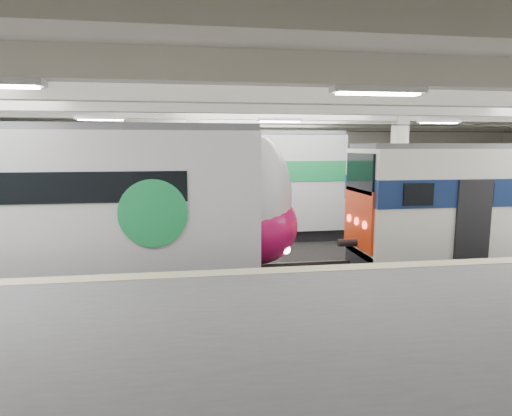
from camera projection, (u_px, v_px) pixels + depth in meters
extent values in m
cube|color=black|center=(291.00, 275.00, 13.65)|extent=(36.00, 24.00, 0.10)
cube|color=silver|center=(293.00, 95.00, 12.85)|extent=(36.00, 24.00, 0.20)
cube|color=beige|center=(249.00, 170.00, 23.04)|extent=(30.00, 0.10, 5.50)
cube|color=#555557|center=(380.00, 354.00, 7.20)|extent=(30.00, 7.00, 1.10)
cube|color=#BEB486|center=(323.00, 268.00, 10.30)|extent=(30.00, 0.50, 0.02)
cube|color=beige|center=(194.00, 181.00, 15.75)|extent=(0.50, 0.50, 5.50)
cube|color=beige|center=(398.00, 179.00, 16.93)|extent=(0.50, 0.50, 5.50)
cube|color=beige|center=(293.00, 106.00, 12.90)|extent=(30.00, 18.00, 0.50)
cube|color=#59544C|center=(291.00, 271.00, 13.63)|extent=(30.00, 1.52, 0.16)
cube|color=#59544C|center=(263.00, 236.00, 19.02)|extent=(30.00, 1.52, 0.16)
cylinder|color=black|center=(293.00, 124.00, 12.97)|extent=(30.00, 0.03, 0.03)
cylinder|color=black|center=(263.00, 131.00, 18.36)|extent=(30.00, 0.03, 0.03)
cube|color=white|center=(311.00, 111.00, 10.99)|extent=(26.00, 8.40, 0.12)
cube|color=silver|center=(25.00, 202.00, 12.14)|extent=(13.15, 2.93, 3.94)
ellipsoid|color=silver|center=(254.00, 198.00, 13.11)|extent=(2.33, 2.87, 3.87)
ellipsoid|color=#BC0F53|center=(257.00, 225.00, 13.25)|extent=(2.47, 2.93, 2.37)
cylinder|color=green|center=(153.00, 214.00, 11.25)|extent=(1.82, 0.06, 1.82)
cube|color=#4C4C51|center=(19.00, 128.00, 11.85)|extent=(13.15, 2.41, 0.20)
cube|color=black|center=(30.00, 274.00, 12.44)|extent=(13.15, 2.05, 0.70)
cube|color=red|center=(358.00, 218.00, 13.72)|extent=(0.08, 2.26, 1.90)
cube|color=black|center=(360.00, 173.00, 13.51)|extent=(0.08, 2.13, 1.24)
cube|color=silver|center=(169.00, 183.00, 18.07)|extent=(14.82, 3.40, 4.00)
cube|color=green|center=(168.00, 170.00, 18.00)|extent=(14.86, 3.47, 0.84)
cube|color=#4C4C51|center=(167.00, 132.00, 17.77)|extent=(14.80, 2.88, 0.16)
cube|color=black|center=(170.00, 234.00, 18.39)|extent=(14.81, 3.09, 0.60)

